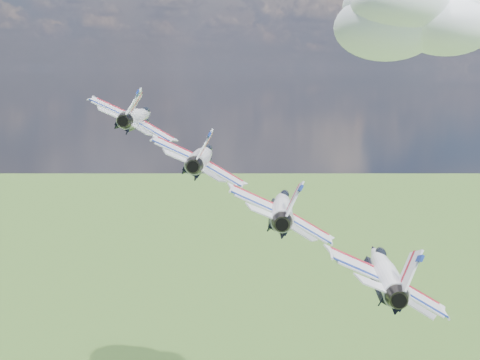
% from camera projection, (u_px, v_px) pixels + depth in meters
% --- Properties ---
extents(cloud_far, '(52.45, 41.21, 20.61)m').
position_uv_depth(cloud_far, '(432.00, 17.00, 226.51)').
color(cloud_far, white).
extents(jet_0, '(12.44, 16.06, 8.70)m').
position_uv_depth(jet_0, '(138.00, 116.00, 77.12)').
color(jet_0, white).
extents(jet_1, '(12.44, 16.06, 8.70)m').
position_uv_depth(jet_1, '(202.00, 156.00, 69.66)').
color(jet_1, white).
extents(jet_2, '(12.44, 16.06, 8.70)m').
position_uv_depth(jet_2, '(282.00, 206.00, 62.20)').
color(jet_2, white).
extents(jet_3, '(12.44, 16.06, 8.70)m').
position_uv_depth(jet_3, '(384.00, 270.00, 54.74)').
color(jet_3, white).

